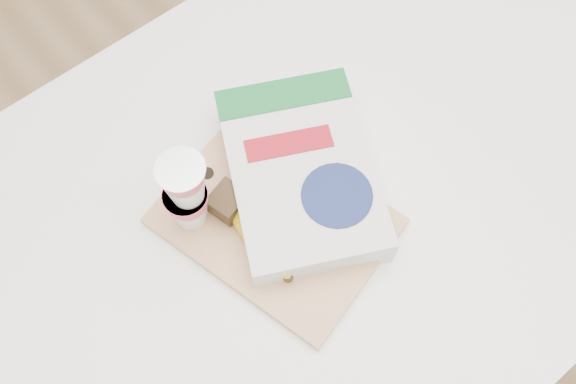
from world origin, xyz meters
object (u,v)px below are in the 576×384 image
at_px(bananas, 263,224).
at_px(yogurt_stack, 186,193).
at_px(cereal_box, 301,174).
at_px(table, 301,285).
at_px(cutting_board, 275,221).

distance_m(bananas, yogurt_stack, 0.12).
height_order(bananas, cereal_box, cereal_box).
bearing_deg(yogurt_stack, table, -23.67).
distance_m(table, cereal_box, 0.50).
height_order(table, yogurt_stack, yogurt_stack).
bearing_deg(bananas, cutting_board, 6.76).
xyz_separation_m(cutting_board, cereal_box, (0.07, 0.03, 0.02)).
relative_size(table, bananas, 7.21).
relative_size(yogurt_stack, cereal_box, 0.43).
xyz_separation_m(table, cereal_box, (0.00, 0.02, 0.50)).
distance_m(bananas, cereal_box, 0.10).
bearing_deg(cereal_box, cutting_board, -133.15).
height_order(table, cutting_board, cutting_board).
bearing_deg(bananas, table, 6.81).
distance_m(table, bananas, 0.51).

